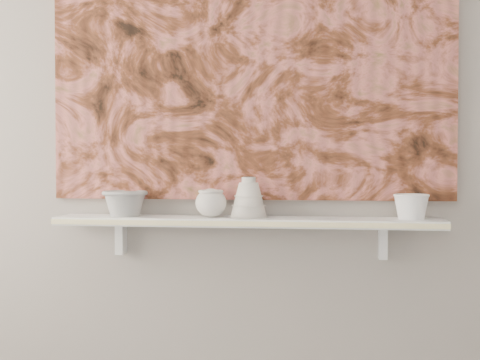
% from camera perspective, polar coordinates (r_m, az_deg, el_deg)
% --- Properties ---
extents(wall_back, '(3.60, 0.00, 3.60)m').
position_cam_1_polar(wall_back, '(2.51, 0.81, 6.56)').
color(wall_back, gray).
rests_on(wall_back, floor).
extents(shelf, '(1.40, 0.18, 0.03)m').
position_cam_1_polar(shelf, '(2.42, 0.54, -3.57)').
color(shelf, silver).
rests_on(shelf, wall_back).
extents(shelf_stripe, '(1.40, 0.01, 0.02)m').
position_cam_1_polar(shelf_stripe, '(2.33, 0.26, -3.77)').
color(shelf_stripe, '#F3E6A2').
rests_on(shelf_stripe, shelf).
extents(bracket_left, '(0.03, 0.06, 0.12)m').
position_cam_1_polar(bracket_left, '(2.59, -10.12, -4.91)').
color(bracket_left, silver).
rests_on(bracket_left, wall_back).
extents(bracket_right, '(0.03, 0.06, 0.12)m').
position_cam_1_polar(bracket_right, '(2.48, 12.08, -5.22)').
color(bracket_right, silver).
rests_on(bracket_right, wall_back).
extents(painting, '(1.50, 0.02, 1.10)m').
position_cam_1_polar(painting, '(2.52, 0.78, 10.89)').
color(painting, brown).
rests_on(painting, wall_back).
extents(house_motif, '(0.09, 0.00, 0.08)m').
position_cam_1_polar(house_motif, '(2.47, 11.20, 3.87)').
color(house_motif, black).
rests_on(house_motif, painting).
extents(bowl_grey, '(0.21, 0.21, 0.10)m').
position_cam_1_polar(bowl_grey, '(2.51, -9.79, -1.94)').
color(bowl_grey, gray).
rests_on(bowl_grey, shelf).
extents(cup_cream, '(0.13, 0.13, 0.10)m').
position_cam_1_polar(cup_cream, '(2.43, -2.50, -1.97)').
color(cup_cream, silver).
rests_on(cup_cream, shelf).
extents(bell_vessel, '(0.14, 0.14, 0.15)m').
position_cam_1_polar(bell_vessel, '(2.41, 0.74, -1.48)').
color(bell_vessel, beige).
rests_on(bell_vessel, shelf).
extents(bowl_white, '(0.16, 0.16, 0.09)m').
position_cam_1_polar(bowl_white, '(2.41, 14.41, -2.20)').
color(bowl_white, white).
rests_on(bowl_white, shelf).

